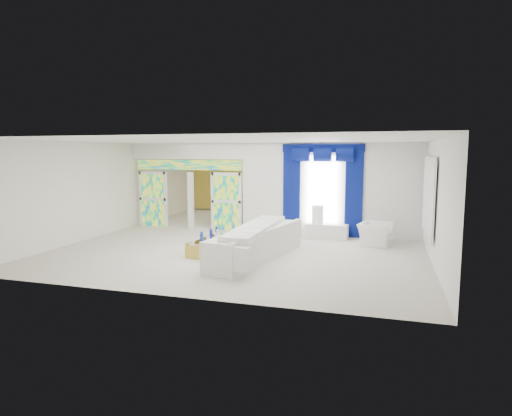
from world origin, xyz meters
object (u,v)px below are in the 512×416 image
(console_table, at_px, (327,231))
(armchair, at_px, (375,234))
(coffee_table, at_px, (212,246))
(grand_piano, at_px, (242,209))
(white_sofa, at_px, (257,244))

(console_table, xyz_separation_m, armchair, (1.50, -0.66, 0.10))
(coffee_table, xyz_separation_m, grand_piano, (-1.00, 5.55, 0.30))
(white_sofa, relative_size, grand_piano, 2.03)
(armchair, bearing_deg, white_sofa, 144.76)
(white_sofa, distance_m, console_table, 3.54)
(white_sofa, height_order, armchair, white_sofa)
(coffee_table, bearing_deg, console_table, 47.88)
(armchair, bearing_deg, grand_piano, 70.16)
(console_table, bearing_deg, grand_piano, 145.08)
(coffee_table, relative_size, grand_piano, 0.87)
(white_sofa, height_order, grand_piano, grand_piano)
(armchair, distance_m, grand_piano, 6.12)
(coffee_table, xyz_separation_m, console_table, (2.69, 2.98, 0.03))
(console_table, height_order, armchair, armchair)
(coffee_table, bearing_deg, white_sofa, -12.53)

